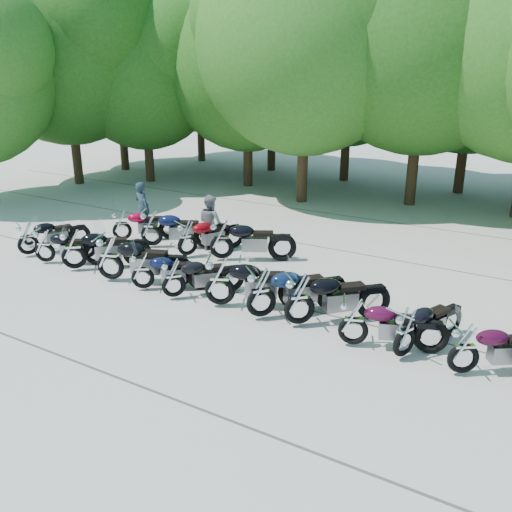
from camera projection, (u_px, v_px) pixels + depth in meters
The scene contains 29 objects.
ground at pixel (222, 320), 12.34m from camera, with size 90.00×90.00×0.00m, color #A39C93.
tree_0 at pixel (117, 66), 28.52m from camera, with size 7.50×7.50×9.21m.
tree_1 at pixel (144, 75), 25.60m from camera, with size 6.97×6.97×8.55m.
tree_2 at pixel (247, 70), 24.49m from camera, with size 7.31×7.31×8.97m.
tree_3 at pixel (306, 43), 21.07m from camera, with size 8.70×8.70×10.67m.
tree_4 at pixel (426, 34), 20.47m from camera, with size 9.13×9.13×11.20m.
tree_9 at pixel (199, 65), 31.31m from camera, with size 7.59×7.59×9.32m.
tree_10 at pixel (272, 62), 28.22m from camera, with size 7.78×7.78×9.55m.
tree_11 at pixel (350, 66), 25.63m from camera, with size 7.56×7.56×9.28m.
tree_12 at pixel (474, 60), 22.89m from camera, with size 7.88×7.88×9.67m.
tree_17 at pixel (65, 53), 24.75m from camera, with size 8.31×8.31×10.20m.
motorcycle_0 at pixel (27, 237), 16.30m from camera, with size 0.66×2.16×1.22m, color black, non-canonical shape.
motorcycle_1 at pixel (44, 245), 15.68m from camera, with size 0.63×2.07×1.17m, color black, non-canonical shape.
motorcycle_2 at pixel (73, 248), 15.11m from camera, with size 0.73×2.41×1.36m, color black, non-canonical shape.
motorcycle_3 at pixel (110, 256), 14.31m from camera, with size 0.78×2.57×1.45m, color black, non-canonical shape.
motorcycle_4 at pixel (142, 270), 13.79m from camera, with size 0.62×2.04×1.15m, color black, non-canonical shape.
motorcycle_5 at pixel (173, 277), 13.28m from camera, with size 0.63×2.07×1.17m, color black, non-canonical shape.
motorcycle_6 at pixel (220, 280), 12.77m from camera, with size 0.76×2.51×1.42m, color black, non-canonical shape.
motorcycle_7 at pixel (261, 291), 12.17m from camera, with size 0.74×2.44×1.38m, color #0D1B3A, non-canonical shape.
motorcycle_8 at pixel (300, 298), 11.82m from camera, with size 0.75×2.45×1.39m, color black, non-canonical shape.
motorcycle_9 at pixel (354, 320), 10.98m from camera, with size 0.65×2.13×1.21m, color #3E0824, non-canonical shape.
motorcycle_10 at pixel (405, 331), 10.54m from camera, with size 0.65×2.13×1.20m, color black, non-canonical shape.
motorcycle_11 at pixel (465, 347), 9.95m from camera, with size 0.64×2.10×1.19m, color #35071F, non-canonical shape.
motorcycle_14 at pixel (122, 224), 17.66m from camera, with size 0.66×2.16×1.22m, color maroon, non-canonical shape.
motorcycle_15 at pixel (151, 227), 17.05m from camera, with size 0.74×2.44×1.38m, color black, non-canonical shape.
motorcycle_16 at pixel (187, 237), 16.21m from camera, with size 0.69×2.26×1.28m, color maroon, non-canonical shape.
motorcycle_17 at pixel (222, 238), 15.89m from camera, with size 0.76×2.49×1.41m, color black, non-canonical shape.
rider_0 at pixel (143, 209), 18.34m from camera, with size 0.66×0.44×1.82m, color #1B2B39.
rider_1 at pixel (211, 223), 16.79m from camera, with size 0.86×0.67×1.77m, color gray.
Camera 1 is at (6.40, -9.17, 5.48)m, focal length 38.00 mm.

